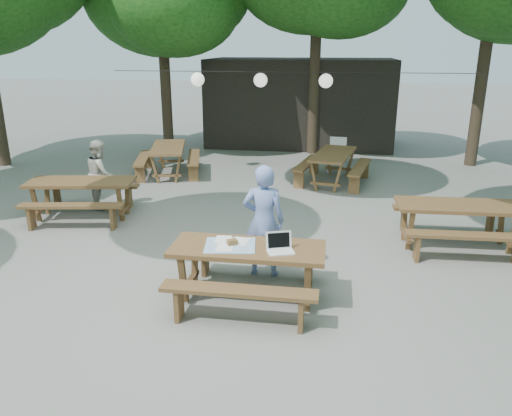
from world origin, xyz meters
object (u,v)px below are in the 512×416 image
Objects in this scene: main_picnic_table at (248,272)px; second_person at (101,174)px; plastic_chair at (337,162)px; picnic_table_nw at (83,198)px; woman at (264,221)px.

second_person is (-3.67, 3.47, 0.32)m from main_picnic_table.
second_person reaches higher than plastic_chair.
main_picnic_table is 5.06m from second_person.
main_picnic_table is 7.37m from plastic_chair.
second_person is at bearing 136.60° from main_picnic_table.
picnic_table_nw is 4.34m from woman.
main_picnic_table is 0.91m from woman.
picnic_table_nw is 1.29× the size of woman.
woman reaches higher than plastic_chair.
plastic_chair reaches higher than picnic_table_nw.
main_picnic_table is at bearing -157.86° from second_person.
second_person reaches higher than picnic_table_nw.
woman reaches higher than main_picnic_table.
picnic_table_nw is at bearing -28.37° from woman.
picnic_table_nw is 1.51× the size of second_person.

